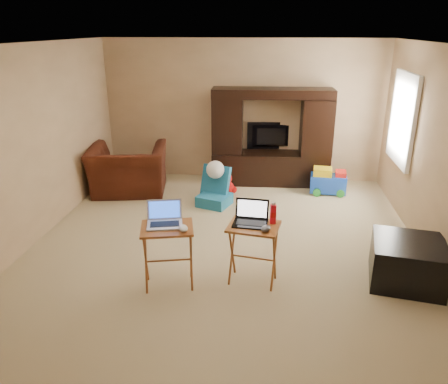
# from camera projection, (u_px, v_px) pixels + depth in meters

# --- Properties ---
(floor) EXTENTS (5.50, 5.50, 0.00)m
(floor) POSITION_uv_depth(u_px,v_px,m) (226.00, 243.00, 5.76)
(floor) COLOR beige
(floor) RESTS_ON ground
(ceiling) EXTENTS (5.50, 5.50, 0.00)m
(ceiling) POSITION_uv_depth(u_px,v_px,m) (226.00, 43.00, 4.87)
(ceiling) COLOR silver
(ceiling) RESTS_ON ground
(wall_back) EXTENTS (5.00, 0.00, 5.00)m
(wall_back) POSITION_uv_depth(u_px,v_px,m) (242.00, 111.00, 7.87)
(wall_back) COLOR tan
(wall_back) RESTS_ON ground
(wall_front) EXTENTS (5.00, 0.00, 5.00)m
(wall_front) POSITION_uv_depth(u_px,v_px,m) (179.00, 268.00, 2.76)
(wall_front) COLOR tan
(wall_front) RESTS_ON ground
(wall_left) EXTENTS (0.00, 5.50, 5.50)m
(wall_left) POSITION_uv_depth(u_px,v_px,m) (32.00, 146.00, 5.57)
(wall_left) COLOR tan
(wall_left) RESTS_ON ground
(wall_right) EXTENTS (0.00, 5.50, 5.50)m
(wall_right) POSITION_uv_depth(u_px,v_px,m) (440.00, 158.00, 5.05)
(wall_right) COLOR tan
(wall_right) RESTS_ON ground
(window_pane) EXTENTS (0.00, 1.20, 1.20)m
(window_pane) POSITION_uv_depth(u_px,v_px,m) (404.00, 119.00, 6.44)
(window_pane) COLOR white
(window_pane) RESTS_ON ground
(window_frame) EXTENTS (0.06, 1.14, 1.34)m
(window_frame) POSITION_uv_depth(u_px,v_px,m) (403.00, 119.00, 6.44)
(window_frame) COLOR white
(window_frame) RESTS_ON ground
(entertainment_center) EXTENTS (2.09, 0.60, 1.70)m
(entertainment_center) POSITION_uv_depth(u_px,v_px,m) (271.00, 137.00, 7.68)
(entertainment_center) COLOR black
(entertainment_center) RESTS_ON floor
(television) EXTENTS (0.87, 0.22, 0.50)m
(television) POSITION_uv_depth(u_px,v_px,m) (271.00, 137.00, 7.88)
(television) COLOR black
(television) RESTS_ON entertainment_center
(recliner) EXTENTS (1.41, 1.28, 0.81)m
(recliner) POSITION_uv_depth(u_px,v_px,m) (128.00, 170.00, 7.39)
(recliner) COLOR #461A0F
(recliner) RESTS_ON floor
(child_rocker) EXTENTS (0.62, 0.66, 0.62)m
(child_rocker) POSITION_uv_depth(u_px,v_px,m) (214.00, 187.00, 6.87)
(child_rocker) COLOR #19638B
(child_rocker) RESTS_ON floor
(plush_toy) EXTENTS (0.38, 0.32, 0.42)m
(plush_toy) POSITION_uv_depth(u_px,v_px,m) (226.00, 184.00, 7.29)
(plush_toy) COLOR red
(plush_toy) RESTS_ON floor
(push_toy) EXTENTS (0.64, 0.49, 0.45)m
(push_toy) POSITION_uv_depth(u_px,v_px,m) (328.00, 181.00, 7.41)
(push_toy) COLOR blue
(push_toy) RESTS_ON floor
(ottoman) EXTENTS (0.88, 0.88, 0.49)m
(ottoman) POSITION_uv_depth(u_px,v_px,m) (407.00, 262.00, 4.81)
(ottoman) COLOR black
(ottoman) RESTS_ON floor
(tray_table_left) EXTENTS (0.63, 0.55, 0.71)m
(tray_table_left) POSITION_uv_depth(u_px,v_px,m) (168.00, 257.00, 4.70)
(tray_table_left) COLOR #935623
(tray_table_left) RESTS_ON floor
(tray_table_right) EXTENTS (0.60, 0.51, 0.69)m
(tray_table_right) POSITION_uv_depth(u_px,v_px,m) (253.00, 254.00, 4.77)
(tray_table_right) COLOR #AD5B29
(tray_table_right) RESTS_ON floor
(laptop_left) EXTENTS (0.43, 0.38, 0.24)m
(laptop_left) POSITION_uv_depth(u_px,v_px,m) (164.00, 215.00, 4.57)
(laptop_left) COLOR silver
(laptop_left) RESTS_ON tray_table_left
(laptop_right) EXTENTS (0.39, 0.32, 0.24)m
(laptop_right) POSITION_uv_depth(u_px,v_px,m) (250.00, 214.00, 4.63)
(laptop_right) COLOR black
(laptop_right) RESTS_ON tray_table_right
(mouse_left) EXTENTS (0.13, 0.17, 0.06)m
(mouse_left) POSITION_uv_depth(u_px,v_px,m) (183.00, 228.00, 4.48)
(mouse_left) COLOR silver
(mouse_left) RESTS_ON tray_table_left
(mouse_right) EXTENTS (0.14, 0.16, 0.06)m
(mouse_right) POSITION_uv_depth(u_px,v_px,m) (266.00, 228.00, 4.51)
(mouse_right) COLOR #434348
(mouse_right) RESTS_ON tray_table_right
(water_bottle) EXTENTS (0.07, 0.07, 0.21)m
(water_bottle) POSITION_uv_depth(u_px,v_px,m) (273.00, 214.00, 4.67)
(water_bottle) COLOR red
(water_bottle) RESTS_ON tray_table_right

